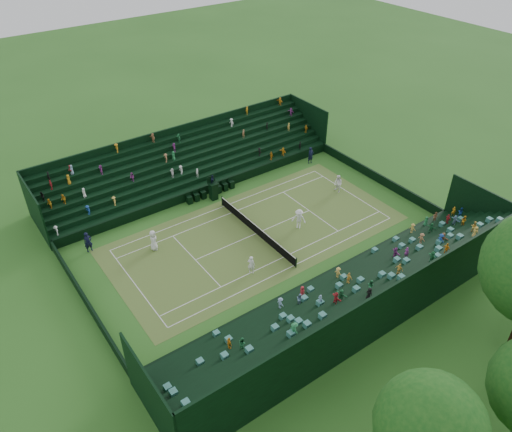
# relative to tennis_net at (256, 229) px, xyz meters

# --- Properties ---
(ground) EXTENTS (160.00, 160.00, 0.00)m
(ground) POSITION_rel_tennis_net_xyz_m (0.00, 0.00, -0.53)
(ground) COLOR #2C631F
(ground) RESTS_ON ground
(court_surface) EXTENTS (12.97, 26.77, 0.01)m
(court_surface) POSITION_rel_tennis_net_xyz_m (0.00, 0.00, -0.52)
(court_surface) COLOR #387828
(court_surface) RESTS_ON ground
(perimeter_wall_north) EXTENTS (17.17, 0.20, 1.00)m
(perimeter_wall_north) POSITION_rel_tennis_net_xyz_m (0.00, 15.88, -0.03)
(perimeter_wall_north) COLOR black
(perimeter_wall_north) RESTS_ON ground
(perimeter_wall_south) EXTENTS (17.17, 0.20, 1.00)m
(perimeter_wall_south) POSITION_rel_tennis_net_xyz_m (0.00, -15.88, -0.03)
(perimeter_wall_south) COLOR black
(perimeter_wall_south) RESTS_ON ground
(perimeter_wall_east) EXTENTS (0.20, 31.77, 1.00)m
(perimeter_wall_east) POSITION_rel_tennis_net_xyz_m (8.48, 0.00, -0.03)
(perimeter_wall_east) COLOR black
(perimeter_wall_east) RESTS_ON ground
(perimeter_wall_west) EXTENTS (0.20, 31.77, 1.00)m
(perimeter_wall_west) POSITION_rel_tennis_net_xyz_m (-8.48, 0.00, -0.03)
(perimeter_wall_west) COLOR black
(perimeter_wall_west) RESTS_ON ground
(north_grandstand) EXTENTS (6.60, 32.00, 4.90)m
(north_grandstand) POSITION_rel_tennis_net_xyz_m (12.66, 0.00, 1.02)
(north_grandstand) COLOR black
(north_grandstand) RESTS_ON ground
(south_grandstand) EXTENTS (6.60, 32.00, 4.90)m
(south_grandstand) POSITION_rel_tennis_net_xyz_m (-12.66, 0.00, 1.02)
(south_grandstand) COLOR black
(south_grandstand) RESTS_ON ground
(tennis_net) EXTENTS (11.67, 0.10, 1.06)m
(tennis_net) POSITION_rel_tennis_net_xyz_m (0.00, 0.00, 0.00)
(tennis_net) COLOR black
(tennis_net) RESTS_ON ground
(umpire_chair) EXTENTS (0.88, 0.88, 2.78)m
(umpire_chair) POSITION_rel_tennis_net_xyz_m (-7.26, -0.08, 0.66)
(umpire_chair) COLOR black
(umpire_chair) RESTS_ON ground
(courtside_chairs) EXTENTS (0.54, 5.51, 1.16)m
(courtside_chairs) POSITION_rel_tennis_net_xyz_m (-7.97, 0.02, -0.09)
(courtside_chairs) COLOR black
(courtside_chairs) RESTS_ON ground
(player_near_west) EXTENTS (1.14, 0.97, 1.97)m
(player_near_west) POSITION_rel_tennis_net_xyz_m (-3.39, -8.57, 0.46)
(player_near_west) COLOR white
(player_near_west) RESTS_ON ground
(player_near_east) EXTENTS (0.76, 0.72, 1.75)m
(player_near_east) POSITION_rel_tennis_net_xyz_m (4.11, -3.42, 0.35)
(player_near_east) COLOR white
(player_near_east) RESTS_ON ground
(player_far_west) EXTENTS (0.93, 0.73, 1.90)m
(player_far_west) POSITION_rel_tennis_net_xyz_m (-0.98, 11.06, 0.42)
(player_far_west) COLOR white
(player_far_west) RESTS_ON ground
(player_far_east) EXTENTS (1.47, 1.42, 2.01)m
(player_far_east) POSITION_rel_tennis_net_xyz_m (1.53, 3.77, 0.48)
(player_far_east) COLOR white
(player_far_east) RESTS_ON ground
(line_judge_north) EXTENTS (0.49, 0.72, 1.95)m
(line_judge_north) POSITION_rel_tennis_net_xyz_m (-7.22, 12.72, 0.45)
(line_judge_north) COLOR black
(line_judge_north) RESTS_ON ground
(line_judge_south) EXTENTS (0.50, 0.74, 1.97)m
(line_judge_south) POSITION_rel_tennis_net_xyz_m (-6.45, -13.29, 0.46)
(line_judge_south) COLOR black
(line_judge_south) RESTS_ON ground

